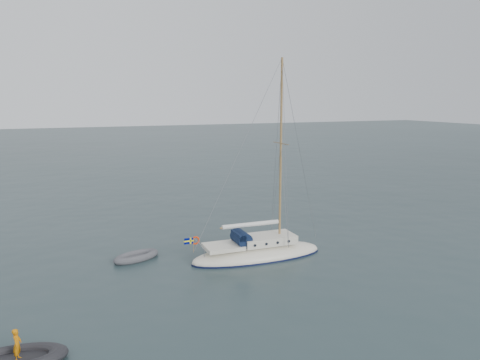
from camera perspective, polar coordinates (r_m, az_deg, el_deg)
name	(u,v)px	position (r m, az deg, el deg)	size (l,w,h in m)	color
ground	(258,252)	(31.60, 2.24, -8.72)	(300.00, 300.00, 0.00)	black
sailboat	(258,242)	(30.20, 2.16, -7.62)	(9.24, 2.77, 13.15)	silver
dinghy	(136,257)	(30.75, -12.53, -9.10)	(3.15, 1.42, 0.45)	#525357
rib	(12,360)	(21.03, -26.07, -19.07)	(4.07, 1.85, 1.47)	black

